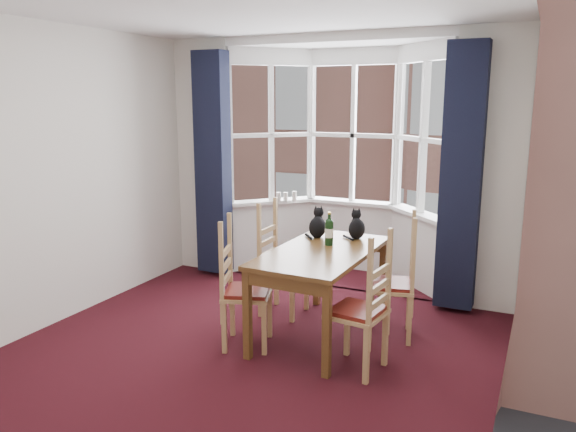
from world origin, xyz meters
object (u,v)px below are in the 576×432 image
Objects in this scene: chair_left_near at (237,293)px; candle_short at (286,197)px; dining_table at (322,260)px; chair_right_far at (401,287)px; chair_left_far at (276,267)px; cat_left at (318,225)px; wine_bottle at (329,231)px; chair_right_near at (368,315)px; candle_extra at (294,196)px; cat_right at (357,227)px; candle_tall at (278,197)px.

chair_left_near is 2.32m from candle_short.
dining_table is 1.66× the size of chair_right_far.
chair_right_far is (1.28, -0.07, 0.00)m from chair_left_far.
chair_left_near reaches higher than dining_table.
wine_bottle is (0.21, -0.23, 0.02)m from cat_left.
chair_right_near is (1.21, -0.84, 0.00)m from chair_left_far.
chair_right_near is 2.80m from candle_extra.
cat_right is (-0.51, 0.25, 0.44)m from chair_right_far.
chair_right_far is 2.41m from candle_tall.
candle_short is (-1.16, 1.72, 0.21)m from dining_table.
chair_left_far is 1.52m from candle_extra.
chair_right_near is 2.88m from candle_tall.
cat_right is at bearing 153.58° from chair_right_far.
cat_left reaches higher than candle_extra.
cat_right is (0.15, 0.54, 0.21)m from dining_table.
chair_left_far is 1.00× the size of chair_right_near.
chair_left_near is at bearing -140.86° from dining_table.
chair_right_near is at bearing -34.92° from chair_left_far.
chair_right_near is 2.85m from candle_short.
candle_tall is (-1.24, 1.69, 0.21)m from dining_table.
cat_left is at bearing -50.74° from candle_tall.
candle_short is (0.08, 0.03, 0.00)m from candle_tall.
dining_table is 0.30m from wine_bottle.
wine_bottle is (0.59, 0.68, 0.47)m from chair_left_near.
candle_extra is at bearing 121.15° from dining_table.
chair_right_near is 8.55× the size of candle_tall.
chair_right_far is at bearing -9.50° from cat_left.
chair_left_near is 2.32m from candle_extra.
candle_extra is (-1.05, 1.74, 0.22)m from dining_table.
wine_bottle is 1.87m from candle_extra.
dining_table is at bearing -55.96° from candle_short.
cat_left is 1.63m from candle_tall.
dining_table is 1.66× the size of chair_left_far.
chair_left_far is at bearing -73.05° from candle_extra.
dining_table is at bearing -156.74° from chair_right_far.
wine_bottle is at bearing -52.87° from candle_short.
cat_left is at bearing 67.31° from chair_left_near.
candle_extra is at bearing 14.51° from candle_tall.
wine_bottle reaches higher than chair_left_far.
chair_left_near is 1.00× the size of chair_right_far.
cat_left is (0.42, 0.07, 0.45)m from chair_left_far.
cat_right is 2.72× the size of candle_tall.
candle_short is at bearing 127.13° from wine_bottle.
candle_tall is (-1.90, 1.41, 0.45)m from chair_right_far.
wine_bottle is (-0.15, -0.34, 0.02)m from cat_right.
dining_table is at bearing -29.25° from chair_left_far.
cat_left is 0.31m from wine_bottle.
chair_right_far is (0.07, 0.77, 0.00)m from chair_right_near.
candle_short is at bearing 141.64° from chair_right_far.
cat_left is 2.42× the size of candle_extra.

